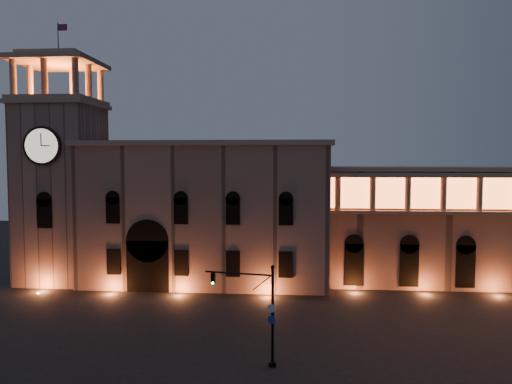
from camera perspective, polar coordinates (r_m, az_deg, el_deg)
ground at (r=43.76m, az=-8.06°, el=-16.88°), size 160.00×160.00×0.00m
government_building at (r=63.24m, az=-5.64°, el=-2.30°), size 30.80×12.80×17.60m
clock_tower at (r=67.80m, az=-21.33°, el=1.02°), size 9.80×9.80×32.40m
colonnade_wing at (r=68.36m, az=24.15°, el=-3.37°), size 40.60×11.50×14.50m
traffic_light at (r=38.18m, az=0.50°, el=-13.60°), size 5.48×1.31×7.62m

